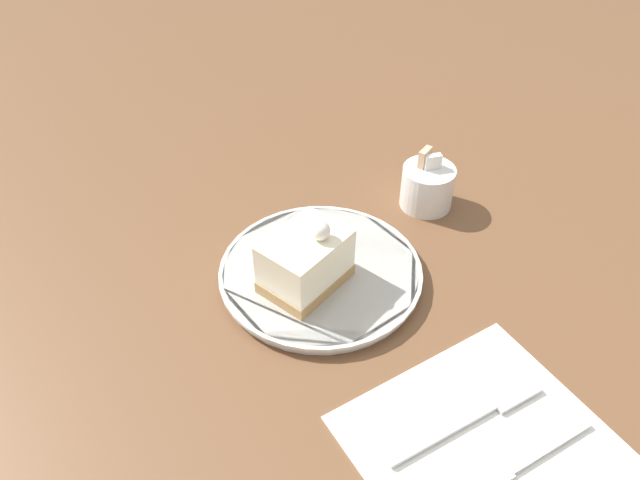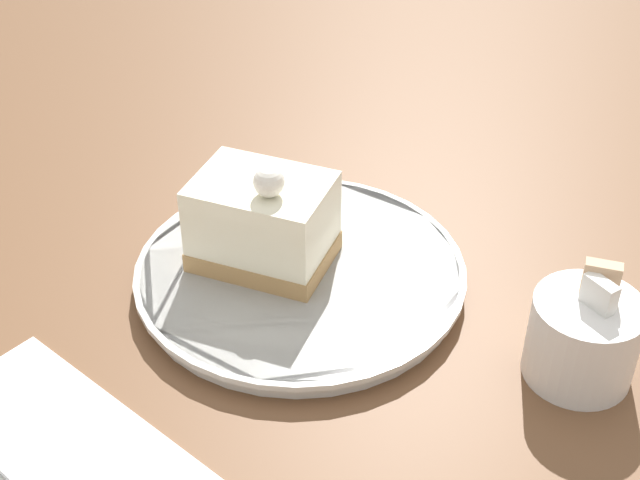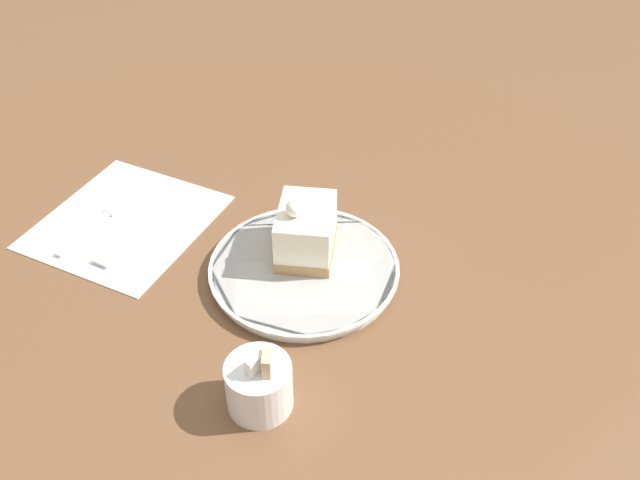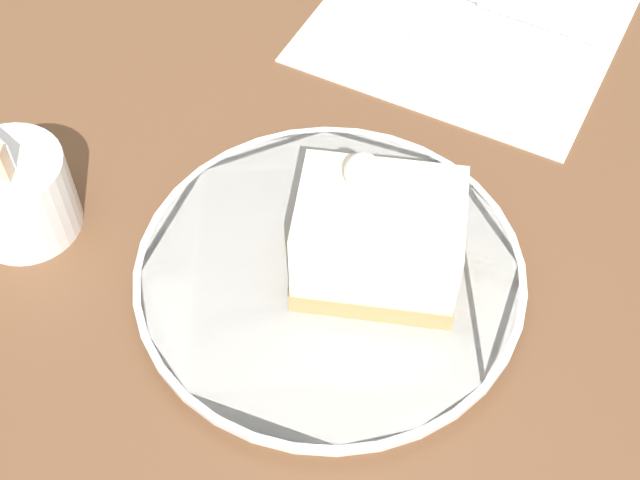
% 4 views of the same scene
% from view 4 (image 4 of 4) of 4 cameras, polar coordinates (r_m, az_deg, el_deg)
% --- Properties ---
extents(ground_plane, '(4.00, 4.00, 0.00)m').
position_cam_4_polar(ground_plane, '(0.49, -2.25, -4.27)').
color(ground_plane, brown).
extents(plate, '(0.21, 0.21, 0.01)m').
position_cam_4_polar(plate, '(0.49, 0.63, -2.21)').
color(plate, silver).
rests_on(plate, ground_plane).
extents(cake_slice, '(0.08, 0.10, 0.08)m').
position_cam_4_polar(cake_slice, '(0.46, 3.74, 0.10)').
color(cake_slice, '#AD8451').
rests_on(cake_slice, plate).
extents(napkin, '(0.21, 0.22, 0.00)m').
position_cam_4_polar(napkin, '(0.66, 9.37, 13.50)').
color(napkin, white).
rests_on(napkin, ground_plane).
extents(fork, '(0.04, 0.16, 0.00)m').
position_cam_4_polar(fork, '(0.64, 7.28, 12.87)').
color(fork, silver).
rests_on(fork, napkin).
extents(knife, '(0.04, 0.18, 0.00)m').
position_cam_4_polar(knife, '(0.67, 11.61, 14.48)').
color(knife, silver).
rests_on(knife, napkin).
extents(sugar_bowl, '(0.06, 0.06, 0.07)m').
position_cam_4_polar(sugar_bowl, '(0.53, -18.94, 2.68)').
color(sugar_bowl, white).
rests_on(sugar_bowl, ground_plane).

